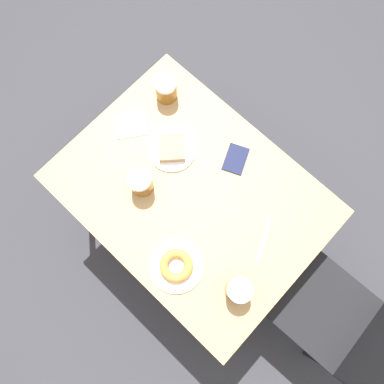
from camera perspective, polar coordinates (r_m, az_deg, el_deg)
The scene contains 11 objects.
ground_plane at distance 2.26m, azimuth 0.00°, elevation -4.59°, with size 8.00×8.00×0.00m, color #333338.
table at distance 1.62m, azimuth 0.00°, elevation -0.68°, with size 0.81×1.08×0.71m.
chair at distance 1.82m, azimuth 23.57°, elevation -18.64°, with size 0.42×0.42×0.93m.
plate_with_cake at distance 1.61m, azimuth -3.07°, elevation 6.68°, with size 0.21×0.21×0.04m.
plate_with_donut at distance 1.50m, azimuth -2.41°, elevation -11.15°, with size 0.22×0.22×0.05m.
beer_mug_left at distance 1.53m, azimuth -7.81°, elevation 1.43°, with size 0.10×0.10×0.11m.
beer_mug_center at distance 1.68m, azimuth -3.98°, elevation 15.41°, with size 0.10×0.10×0.11m.
beer_mug_right at distance 1.47m, azimuth 7.09°, elevation -14.58°, with size 0.10×0.10×0.11m.
napkin_folded at distance 1.69m, azimuth -9.42°, elevation 10.03°, with size 0.18×0.17×0.00m.
fork at distance 1.55m, azimuth 10.78°, elevation -7.40°, with size 0.17×0.08×0.00m.
passport_near_edge at distance 1.61m, azimuth 6.66°, elevation 5.02°, with size 0.15×0.13×0.01m.
Camera 1 is at (0.28, 0.26, 2.23)m, focal length 35.00 mm.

